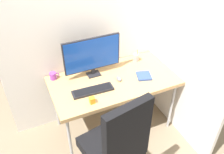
# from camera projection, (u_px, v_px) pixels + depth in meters

# --- Properties ---
(ground_plane) EXTENTS (8.00, 8.00, 0.00)m
(ground_plane) POSITION_uv_depth(u_px,v_px,m) (113.00, 125.00, 3.13)
(ground_plane) COLOR gray
(wall_back) EXTENTS (2.27, 0.04, 2.80)m
(wall_back) POSITION_uv_depth(u_px,v_px,m) (98.00, 10.00, 2.59)
(wall_back) COLOR white
(wall_back) RESTS_ON ground_plane
(wall_side_right) EXTENTS (0.04, 1.62, 2.80)m
(wall_side_right) POSITION_uv_depth(u_px,v_px,m) (184.00, 16.00, 2.45)
(wall_side_right) COLOR white
(wall_side_right) RESTS_ON ground_plane
(desk) EXTENTS (1.39, 0.74, 0.74)m
(desk) POSITION_uv_depth(u_px,v_px,m) (113.00, 82.00, 2.71)
(desk) COLOR tan
(desk) RESTS_ON ground_plane
(office_chair) EXTENTS (0.57, 0.58, 1.19)m
(office_chair) POSITION_uv_depth(u_px,v_px,m) (116.00, 144.00, 2.12)
(office_chair) COLOR black
(office_chair) RESTS_ON ground_plane
(monitor) EXTENTS (0.64, 0.12, 0.46)m
(monitor) POSITION_uv_depth(u_px,v_px,m) (92.00, 55.00, 2.62)
(monitor) COLOR black
(monitor) RESTS_ON desk
(keyboard) EXTENTS (0.44, 0.14, 0.03)m
(keyboard) POSITION_uv_depth(u_px,v_px,m) (93.00, 90.00, 2.51)
(keyboard) COLOR black
(keyboard) RESTS_ON desk
(mouse) EXTENTS (0.05, 0.09, 0.04)m
(mouse) POSITION_uv_depth(u_px,v_px,m) (119.00, 79.00, 2.67)
(mouse) COLOR slate
(mouse) RESTS_ON desk
(pen_holder) EXTENTS (0.07, 0.07, 0.16)m
(pen_holder) POSITION_uv_depth(u_px,v_px,m) (136.00, 57.00, 2.97)
(pen_holder) COLOR #9EA0A5
(pen_holder) RESTS_ON desk
(notebook) EXTENTS (0.20, 0.20, 0.02)m
(notebook) POSITION_uv_depth(u_px,v_px,m) (144.00, 76.00, 2.72)
(notebook) COLOR #334C8C
(notebook) RESTS_ON desk
(coffee_mug) EXTENTS (0.11, 0.07, 0.08)m
(coffee_mug) POSITION_uv_depth(u_px,v_px,m) (53.00, 76.00, 2.67)
(coffee_mug) COLOR purple
(coffee_mug) RESTS_ON desk
(desk_clamp_accessory) EXTENTS (0.05, 0.05, 0.07)m
(desk_clamp_accessory) POSITION_uv_depth(u_px,v_px,m) (92.00, 100.00, 2.36)
(desk_clamp_accessory) COLOR orange
(desk_clamp_accessory) RESTS_ON desk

